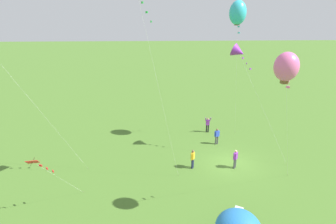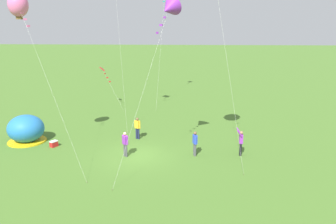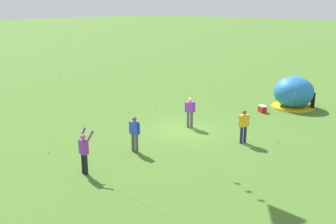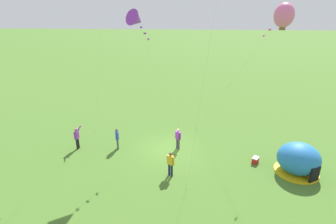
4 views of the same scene
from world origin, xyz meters
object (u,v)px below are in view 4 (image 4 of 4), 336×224
Objects in this scene: kite_pink at (284,15)px; person_center_field at (178,138)px; kite_purple at (137,20)px; person_with_toddler at (77,137)px; person_watching_sky at (171,163)px; person_near_tent at (117,138)px; popup_tent at (299,159)px; cooler_box at (255,160)px.

person_center_field is at bearing -1.42° from kite_pink.
person_center_field is 0.16× the size of kite_pink.
kite_purple reaches higher than person_center_field.
person_with_toddler is 9.89m from kite_purple.
kite_pink is (-6.74, -3.48, 8.88)m from person_watching_sky.
person_watching_sky is 11.68m from kite_pink.
kite_pink is at bearing -178.50° from person_near_tent.
popup_tent is 2.76m from cooler_box.
person_near_tent and person_watching_sky have the same top height.
popup_tent is at bearing 165.56° from kite_purple.
kite_pink is at bearing -123.95° from cooler_box.
person_near_tent is 5.47m from person_watching_sky.
cooler_box is 13.44m from person_with_toddler.
person_watching_sky is (8.35, 1.26, -0.03)m from popup_tent.
person_with_toddler is at bearing 2.40° from kite_pink.
person_center_field is at bearing -174.46° from person_near_tent.
popup_tent is at bearing 159.86° from cooler_box.
person_near_tent is at bearing -8.57° from popup_tent.
popup_tent is 1.63× the size of person_center_field.
popup_tent is at bearing 163.62° from person_center_field.
kite_purple is at bearing -165.64° from person_with_toddler.
kite_purple is (11.08, -2.85, 8.55)m from popup_tent.
person_with_toddler is 0.18× the size of kite_pink.
kite_purple is (8.59, -1.94, 9.33)m from cooler_box.
person_with_toddler is at bearing -5.82° from popup_tent.
popup_tent is 0.27× the size of kite_purple.
kite_purple is 0.97× the size of kite_pink.
person_watching_sky is 9.90m from kite_purple.
person_with_toddler is 7.83m from person_center_field.
person_with_toddler is at bearing 5.64° from person_near_tent.
person_watching_sky is (5.86, 2.17, 0.74)m from cooler_box.
cooler_box is at bearing 167.28° from kite_purple.
popup_tent is 15.98m from person_with_toddler.
person_watching_sky is at bearing 123.65° from kite_purple.
person_near_tent is at bearing 28.47° from kite_purple.
person_center_field is (-7.79, -0.76, -0.03)m from person_with_toddler.
person_with_toddler is (13.40, -0.71, 0.78)m from cooler_box.
person_watching_sky is at bearing 86.23° from person_center_field.
cooler_box is 0.37× the size of person_near_tent.
kite_pink is at bearing 176.18° from kite_purple.
kite_purple is (2.74, -4.11, 8.59)m from person_watching_sky.
person_with_toddler is (7.55, -2.88, 0.03)m from person_watching_sky.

